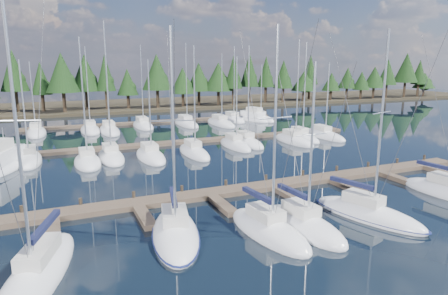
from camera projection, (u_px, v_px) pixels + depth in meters
name	position (u px, v px, depth m)	size (l,w,h in m)	color
ground	(219.00, 158.00, 46.35)	(260.00, 260.00, 0.00)	black
far_shore	(127.00, 105.00, 100.13)	(220.00, 30.00, 0.60)	#2E2619
main_dock	(275.00, 187.00, 34.96)	(44.00, 6.13, 0.90)	brown
back_docks	(172.00, 131.00, 63.88)	(50.00, 21.80, 0.40)	brown
front_sailboat_0	(37.00, 275.00, 20.42)	(5.50, 10.47, 15.15)	silver
front_sailboat_1	(175.00, 233.00, 25.37)	(4.90, 9.20, 13.76)	silver
front_sailboat_2	(268.00, 229.00, 25.92)	(3.49, 8.19, 13.89)	silver
front_sailboat_3	(304.00, 225.00, 26.68)	(3.32, 7.90, 11.79)	silver
front_sailboat_4	(368.00, 214.00, 28.65)	(5.14, 9.26, 13.86)	silver
back_sailboat_rows	(184.00, 134.00, 60.13)	(42.37, 32.86, 16.07)	silver
motor_yacht_left	(1.00, 165.00, 41.26)	(7.25, 10.86, 5.18)	silver
motor_yacht_right	(253.00, 118.00, 76.23)	(5.01, 8.91, 4.23)	silver
tree_line	(136.00, 78.00, 90.05)	(185.90, 11.74, 13.00)	black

